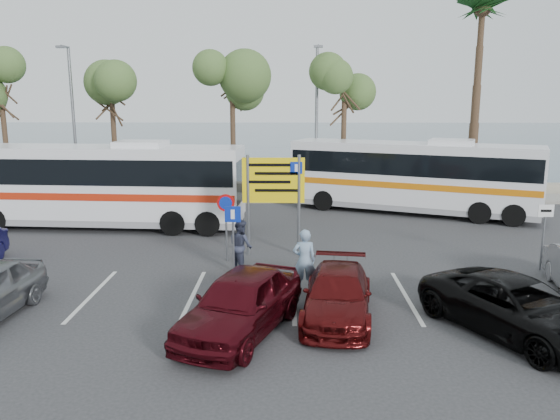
{
  "coord_description": "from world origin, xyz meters",
  "views": [
    {
      "loc": [
        1.54,
        -15.76,
        5.58
      ],
      "look_at": [
        1.24,
        3.0,
        1.68
      ],
      "focal_mm": 35.0,
      "sensor_mm": 36.0,
      "label": 1
    }
  ],
  "objects_px": {
    "coach_bus_left": "(102,188)",
    "coach_bus_right": "(412,179)",
    "street_lamp_left": "(73,116)",
    "car_maroon": "(338,295)",
    "pedestrian_near": "(304,260)",
    "suv_black": "(518,308)",
    "car_red": "(241,303)",
    "pedestrian_far": "(241,246)",
    "street_lamp_right": "(317,116)",
    "direction_sign": "(274,188)"
  },
  "relations": [
    {
      "from": "street_lamp_left",
      "to": "pedestrian_near",
      "type": "height_order",
      "value": "street_lamp_left"
    },
    {
      "from": "street_lamp_right",
      "to": "coach_bus_left",
      "type": "height_order",
      "value": "street_lamp_right"
    },
    {
      "from": "car_maroon",
      "to": "car_red",
      "type": "xyz_separation_m",
      "value": [
        -2.4,
        -1.0,
        0.15
      ]
    },
    {
      "from": "street_lamp_left",
      "to": "pedestrian_near",
      "type": "xyz_separation_m",
      "value": [
        12.0,
        -14.08,
        -3.67
      ]
    },
    {
      "from": "coach_bus_left",
      "to": "coach_bus_right",
      "type": "height_order",
      "value": "coach_bus_left"
    },
    {
      "from": "car_maroon",
      "to": "pedestrian_near",
      "type": "relative_size",
      "value": 2.26
    },
    {
      "from": "street_lamp_right",
      "to": "car_maroon",
      "type": "bearing_deg",
      "value": -90.71
    },
    {
      "from": "street_lamp_right",
      "to": "coach_bus_right",
      "type": "height_order",
      "value": "street_lamp_right"
    },
    {
      "from": "car_maroon",
      "to": "car_red",
      "type": "height_order",
      "value": "car_red"
    },
    {
      "from": "pedestrian_near",
      "to": "coach_bus_right",
      "type": "bearing_deg",
      "value": -118.16
    },
    {
      "from": "car_maroon",
      "to": "pedestrian_far",
      "type": "bearing_deg",
      "value": 134.48
    },
    {
      "from": "street_lamp_left",
      "to": "street_lamp_right",
      "type": "bearing_deg",
      "value": 0.0
    },
    {
      "from": "street_lamp_right",
      "to": "pedestrian_near",
      "type": "height_order",
      "value": "street_lamp_right"
    },
    {
      "from": "coach_bus_left",
      "to": "suv_black",
      "type": "distance_m",
      "value": 17.3
    },
    {
      "from": "street_lamp_left",
      "to": "pedestrian_near",
      "type": "distance_m",
      "value": 18.86
    },
    {
      "from": "street_lamp_right",
      "to": "suv_black",
      "type": "height_order",
      "value": "street_lamp_right"
    },
    {
      "from": "pedestrian_far",
      "to": "coach_bus_left",
      "type": "bearing_deg",
      "value": 10.31
    },
    {
      "from": "coach_bus_left",
      "to": "coach_bus_right",
      "type": "xyz_separation_m",
      "value": [
        14.0,
        3.23,
        -0.06
      ]
    },
    {
      "from": "direction_sign",
      "to": "pedestrian_far",
      "type": "distance_m",
      "value": 2.72
    },
    {
      "from": "coach_bus_left",
      "to": "pedestrian_far",
      "type": "relative_size",
      "value": 7.01
    },
    {
      "from": "street_lamp_left",
      "to": "suv_black",
      "type": "xyz_separation_m",
      "value": [
        17.0,
        -17.02,
        -3.92
      ]
    },
    {
      "from": "car_red",
      "to": "coach_bus_left",
      "type": "bearing_deg",
      "value": 143.93
    },
    {
      "from": "pedestrian_near",
      "to": "pedestrian_far",
      "type": "height_order",
      "value": "pedestrian_near"
    },
    {
      "from": "direction_sign",
      "to": "street_lamp_right",
      "type": "bearing_deg",
      "value": 79.06
    },
    {
      "from": "direction_sign",
      "to": "pedestrian_far",
      "type": "bearing_deg",
      "value": -116.72
    },
    {
      "from": "street_lamp_right",
      "to": "car_maroon",
      "type": "distance_m",
      "value": 16.51
    },
    {
      "from": "direction_sign",
      "to": "car_red",
      "type": "height_order",
      "value": "direction_sign"
    },
    {
      "from": "car_maroon",
      "to": "coach_bus_right",
      "type": "bearing_deg",
      "value": 77.46
    },
    {
      "from": "car_red",
      "to": "street_lamp_left",
      "type": "bearing_deg",
      "value": 142.71
    },
    {
      "from": "coach_bus_left",
      "to": "suv_black",
      "type": "xyz_separation_m",
      "value": [
        13.5,
        -10.77,
        -1.06
      ]
    },
    {
      "from": "street_lamp_left",
      "to": "coach_bus_right",
      "type": "bearing_deg",
      "value": -9.79
    },
    {
      "from": "street_lamp_right",
      "to": "car_red",
      "type": "relative_size",
      "value": 1.79
    },
    {
      "from": "suv_black",
      "to": "pedestrian_near",
      "type": "xyz_separation_m",
      "value": [
        -5.0,
        2.94,
        0.25
      ]
    },
    {
      "from": "street_lamp_left",
      "to": "coach_bus_right",
      "type": "xyz_separation_m",
      "value": [
        17.5,
        -3.02,
        -2.91
      ]
    },
    {
      "from": "coach_bus_right",
      "to": "pedestrian_near",
      "type": "xyz_separation_m",
      "value": [
        -5.5,
        -11.06,
        -0.76
      ]
    },
    {
      "from": "suv_black",
      "to": "pedestrian_far",
      "type": "relative_size",
      "value": 2.81
    },
    {
      "from": "coach_bus_left",
      "to": "car_red",
      "type": "relative_size",
      "value": 2.73
    },
    {
      "from": "street_lamp_right",
      "to": "coach_bus_left",
      "type": "relative_size",
      "value": 0.66
    },
    {
      "from": "car_red",
      "to": "suv_black",
      "type": "xyz_separation_m",
      "value": [
        6.6,
        0.0,
        -0.08
      ]
    },
    {
      "from": "coach_bus_left",
      "to": "street_lamp_right",
      "type": "bearing_deg",
      "value": 33.32
    },
    {
      "from": "coach_bus_left",
      "to": "pedestrian_near",
      "type": "relative_size",
      "value": 6.58
    },
    {
      "from": "coach_bus_left",
      "to": "car_maroon",
      "type": "distance_m",
      "value": 13.54
    },
    {
      "from": "direction_sign",
      "to": "pedestrian_far",
      "type": "relative_size",
      "value": 2.07
    },
    {
      "from": "direction_sign",
      "to": "coach_bus_right",
      "type": "relative_size",
      "value": 0.31
    },
    {
      "from": "pedestrian_near",
      "to": "direction_sign",
      "type": "bearing_deg",
      "value": -76.87
    },
    {
      "from": "car_red",
      "to": "pedestrian_far",
      "type": "xyz_separation_m",
      "value": [
        -0.4,
        4.7,
        0.11
      ]
    },
    {
      "from": "car_maroon",
      "to": "suv_black",
      "type": "bearing_deg",
      "value": -6.1
    },
    {
      "from": "street_lamp_left",
      "to": "suv_black",
      "type": "bearing_deg",
      "value": -45.03
    },
    {
      "from": "coach_bus_left",
      "to": "car_maroon",
      "type": "bearing_deg",
      "value": -46.41
    },
    {
      "from": "suv_black",
      "to": "pedestrian_far",
      "type": "bearing_deg",
      "value": 116.96
    }
  ]
}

